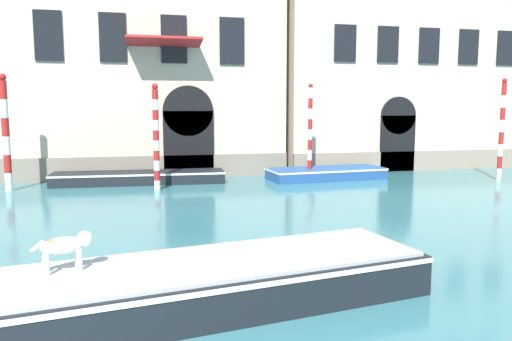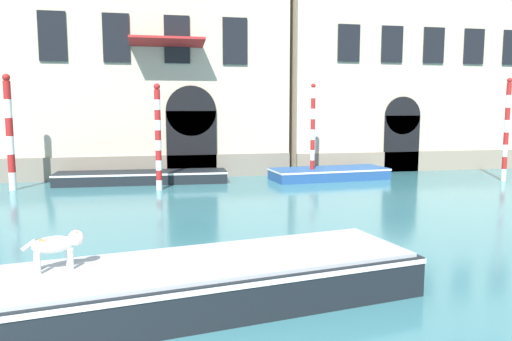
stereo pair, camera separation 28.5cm
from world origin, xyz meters
name	(u,v)px [view 1 (the left image)]	position (x,y,z in m)	size (l,w,h in m)	color
palazzo_right	(399,32)	(15.34, 21.22, 7.21)	(13.75, 6.13, 14.46)	beige
boat_foreground	(205,283)	(2.40, 3.42, 0.39)	(7.62, 3.25, 0.74)	black
dog_on_deck	(66,246)	(0.34, 3.44, 1.12)	(0.87, 0.43, 0.59)	silver
boat_moored_near_palazzo	(140,177)	(1.36, 16.87, 0.27)	(7.08, 1.77, 0.50)	black
boat_moored_far	(326,173)	(9.41, 16.37, 0.26)	(5.27, 2.33, 0.50)	#234C8C
mooring_pole_0	(310,132)	(8.56, 16.16, 2.10)	(0.19, 0.19, 4.16)	white
mooring_pole_2	(502,129)	(16.60, 14.31, 2.21)	(0.21, 0.21, 4.39)	white
mooring_pole_3	(156,137)	(2.02, 15.00, 2.04)	(0.24, 0.24, 4.05)	white
mooring_pole_4	(6,132)	(-3.48, 16.12, 2.23)	(0.28, 0.28, 4.41)	white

